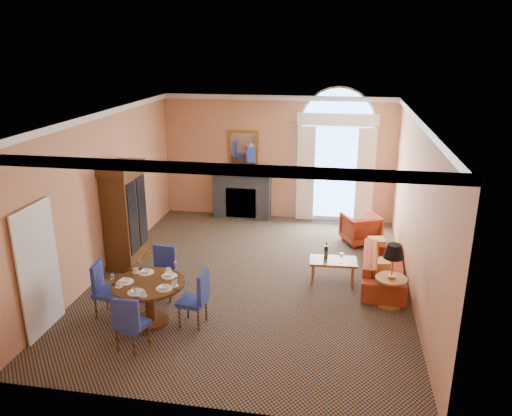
% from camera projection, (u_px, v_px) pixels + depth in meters
% --- Properties ---
extents(ground, '(7.50, 7.50, 0.00)m').
position_uv_depth(ground, '(252.00, 278.00, 9.91)').
color(ground, '#101633').
rests_on(ground, ground).
extents(room_envelope, '(6.04, 7.52, 3.45)m').
position_uv_depth(room_envelope, '(256.00, 147.00, 9.74)').
color(room_envelope, tan).
rests_on(room_envelope, ground).
extents(armoire, '(0.61, 1.09, 2.14)m').
position_uv_depth(armoire, '(125.00, 216.00, 10.31)').
color(armoire, '#40250E').
rests_on(armoire, ground).
extents(dining_table, '(1.18, 1.18, 0.94)m').
position_uv_depth(dining_table, '(149.00, 292.00, 8.15)').
color(dining_table, '#40250E').
rests_on(dining_table, ground).
extents(dining_chair_north, '(0.45, 0.46, 0.95)m').
position_uv_depth(dining_chair_north, '(164.00, 269.00, 9.05)').
color(dining_chair_north, navy).
rests_on(dining_chair_north, ground).
extents(dining_chair_south, '(0.54, 0.54, 0.95)m').
position_uv_depth(dining_chair_south, '(129.00, 321.00, 7.35)').
color(dining_chair_south, navy).
rests_on(dining_chair_south, ground).
extents(dining_chair_east, '(0.48, 0.47, 0.95)m').
position_uv_depth(dining_chair_east, '(198.00, 295.00, 8.09)').
color(dining_chair_east, navy).
rests_on(dining_chair_east, ground).
extents(dining_chair_west, '(0.49, 0.47, 0.95)m').
position_uv_depth(dining_chair_west, '(103.00, 286.00, 8.40)').
color(dining_chair_west, navy).
rests_on(dining_chair_west, ground).
extents(sofa, '(0.91, 2.08, 0.59)m').
position_uv_depth(sofa, '(384.00, 268.00, 9.65)').
color(sofa, '#A0391D').
rests_on(sofa, ground).
extents(armchair, '(1.01, 1.02, 0.70)m').
position_uv_depth(armchair, '(360.00, 228.00, 11.55)').
color(armchair, '#A0391D').
rests_on(armchair, ground).
extents(coffee_table, '(0.92, 0.54, 0.82)m').
position_uv_depth(coffee_table, '(333.00, 261.00, 9.62)').
color(coffee_table, '#AE6F34').
rests_on(coffee_table, ground).
extents(side_table, '(0.55, 0.55, 1.15)m').
position_uv_depth(side_table, '(392.00, 268.00, 8.62)').
color(side_table, '#AE6F34').
rests_on(side_table, ground).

